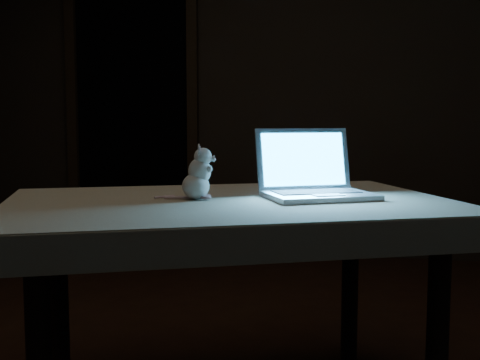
# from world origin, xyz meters

# --- Properties ---
(back_wall) EXTENTS (4.50, 0.04, 2.60)m
(back_wall) POSITION_xyz_m (0.00, 2.50, 1.30)
(back_wall) COLOR black
(back_wall) RESTS_ON ground
(doorway) EXTENTS (1.06, 0.36, 2.13)m
(doorway) POSITION_xyz_m (-1.10, 2.50, 1.06)
(doorway) COLOR black
(doorway) RESTS_ON back_wall
(table) EXTENTS (1.60, 1.34, 0.73)m
(table) POSITION_xyz_m (0.17, -0.01, 0.37)
(table) COLOR black
(table) RESTS_ON floor
(tablecloth) EXTENTS (1.74, 1.49, 0.10)m
(tablecloth) POSITION_xyz_m (0.26, -0.03, 0.69)
(tablecloth) COLOR #BAB199
(tablecloth) RESTS_ON table
(laptop) EXTENTS (0.46, 0.44, 0.24)m
(laptop) POSITION_xyz_m (0.47, 0.08, 0.86)
(laptop) COLOR #B5B6BA
(laptop) RESTS_ON tablecloth
(plush_mouse) EXTENTS (0.16, 0.16, 0.18)m
(plush_mouse) POSITION_xyz_m (0.06, -0.02, 0.83)
(plush_mouse) COLOR silver
(plush_mouse) RESTS_ON tablecloth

